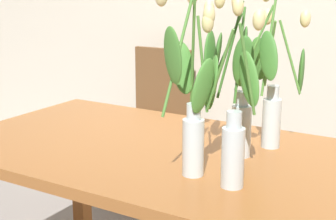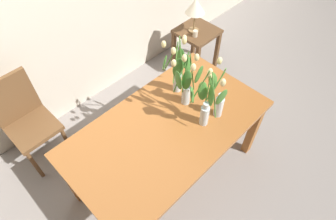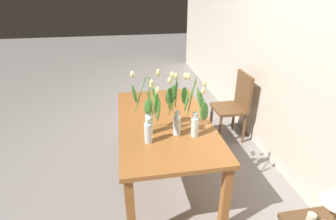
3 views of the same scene
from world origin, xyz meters
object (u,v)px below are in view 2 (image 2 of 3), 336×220
dining_table (167,133)px  tulip_vase_0 (217,99)px  side_table (196,39)px  dining_chair (25,118)px  tulip_vase_1 (186,86)px  tulip_vase_3 (177,71)px  pillar_candle (195,34)px  tulip_vase_2 (205,105)px  table_lamp (195,7)px

dining_table → tulip_vase_0: tulip_vase_0 is taller
tulip_vase_0 → side_table: bearing=45.9°
dining_chair → dining_table: bearing=-56.5°
tulip_vase_1 → tulip_vase_3: bearing=67.2°
pillar_candle → tulip_vase_2: bearing=-136.9°
tulip_vase_1 → tulip_vase_3: tulip_vase_3 is taller
pillar_candle → side_table: bearing=29.2°
dining_table → side_table: 1.58m
tulip_vase_2 → pillar_candle: size_ratio=7.76×
tulip_vase_2 → side_table: size_ratio=1.06×
tulip_vase_0 → tulip_vase_1: (-0.09, 0.23, 0.04)m
tulip_vase_0 → tulip_vase_3: tulip_vase_3 is taller
pillar_candle → tulip_vase_1: bearing=-143.2°
dining_table → dining_chair: (-0.71, 1.07, -0.12)m
dining_chair → table_lamp: table_lamp is taller
tulip_vase_0 → dining_chair: 1.68m
dining_chair → tulip_vase_2: bearing=-53.4°
dining_chair → pillar_candle: size_ratio=12.40×
tulip_vase_2 → tulip_vase_3: tulip_vase_3 is taller
dining_table → tulip_vase_0: bearing=-27.0°
tulip_vase_1 → side_table: tulip_vase_1 is taller
tulip_vase_0 → side_table: 1.48m
table_lamp → dining_chair: bearing=173.6°
tulip_vase_0 → tulip_vase_2: 0.14m
side_table → pillar_candle: size_ratio=7.33×
side_table → dining_chair: bearing=173.2°
tulip_vase_3 → side_table: tulip_vase_3 is taller
tulip_vase_0 → pillar_candle: 1.33m
tulip_vase_3 → dining_chair: (-1.03, 0.86, -0.45)m
tulip_vase_1 → dining_chair: bearing=133.3°
tulip_vase_1 → dining_table: bearing=-169.1°
dining_table → pillar_candle: dining_table is taller
tulip_vase_2 → tulip_vase_3: (0.11, 0.38, 0.01)m
tulip_vase_3 → table_lamp: bearing=33.6°
tulip_vase_2 → tulip_vase_1: bearing=79.1°
tulip_vase_3 → dining_table: bearing=-146.8°
dining_table → tulip_vase_3: 0.50m
tulip_vase_3 → dining_chair: 1.41m
tulip_vase_3 → dining_chair: size_ratio=0.63×
tulip_vase_3 → pillar_candle: (0.89, 0.56, -0.38)m
tulip_vase_2 → tulip_vase_3: size_ratio=1.00×
dining_table → pillar_candle: bearing=32.3°
tulip_vase_0 → tulip_vase_3: bearing=93.7°
tulip_vase_1 → dining_chair: (-0.96, 1.02, -0.43)m
side_table → pillar_candle: (-0.11, -0.06, 0.16)m
dining_table → tulip_vase_3: tulip_vase_3 is taller
table_lamp → pillar_candle: table_lamp is taller
dining_table → table_lamp: size_ratio=4.02×
dining_table → tulip_vase_2: tulip_vase_2 is taller
tulip_vase_0 → side_table: (0.98, 1.01, -0.48)m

